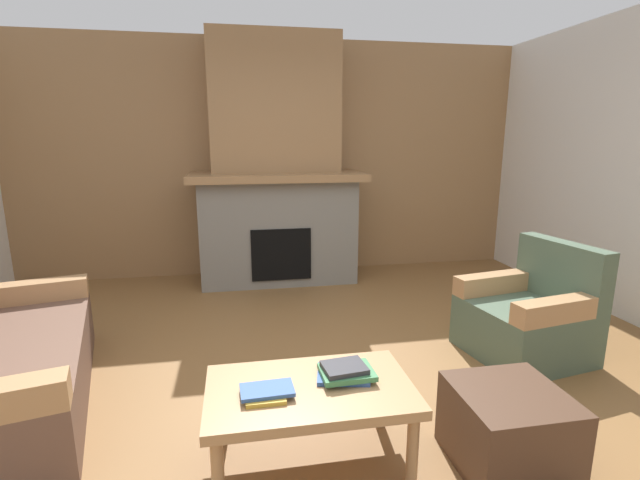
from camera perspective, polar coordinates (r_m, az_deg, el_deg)
ground at (r=3.01m, az=-0.26°, el=-19.65°), size 9.00×9.00×0.00m
wall_back_wood_panel at (r=5.52m, az=-5.82°, el=9.95°), size 6.00×0.12×2.70m
fireplace at (r=5.16m, az=-5.43°, el=7.69°), size 1.90×0.82×2.70m
armchair at (r=3.81m, az=24.71°, el=-8.72°), size 0.88×0.88×0.85m
coffee_table at (r=2.35m, az=-1.24°, el=-18.92°), size 1.00×0.60×0.43m
ottoman at (r=2.62m, az=22.39°, el=-20.92°), size 0.52×0.52×0.40m
book_stack_near_edge at (r=2.25m, az=-6.71°, el=-18.42°), size 0.25×0.18×0.04m
book_stack_center at (r=2.38m, az=3.14°, el=-16.08°), size 0.30×0.26×0.07m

